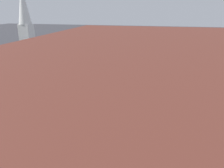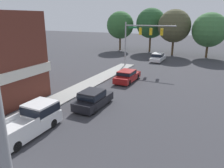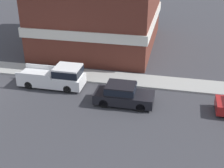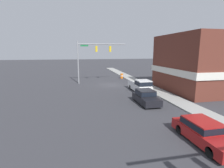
# 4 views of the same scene
# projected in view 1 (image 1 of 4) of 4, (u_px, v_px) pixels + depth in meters

# --- Properties ---
(car_lead) EXTENTS (1.90, 4.35, 1.57)m
(car_lead) POSITION_uv_depth(u_px,v_px,m) (121.00, 108.00, 19.38)
(car_lead) COLOR black
(car_lead) RESTS_ON ground
(car_second_ahead) EXTENTS (1.87, 4.84, 1.45)m
(car_second_ahead) POSITION_uv_depth(u_px,v_px,m) (29.00, 101.00, 21.00)
(car_second_ahead) COLOR black
(car_second_ahead) RESTS_ON ground
(pickup_truck_parked) EXTENTS (1.98, 5.33, 1.87)m
(pickup_truck_parked) POSITION_uv_depth(u_px,v_px,m) (191.00, 123.00, 16.66)
(pickup_truck_parked) COLOR black
(pickup_truck_parked) RESTS_ON ground
(church_steeple) EXTENTS (2.45, 2.45, 13.59)m
(church_steeple) POSITION_uv_depth(u_px,v_px,m) (25.00, 19.00, 42.37)
(church_steeple) COLOR white
(church_steeple) RESTS_ON ground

